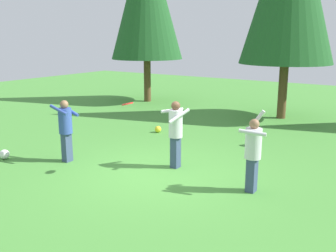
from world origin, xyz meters
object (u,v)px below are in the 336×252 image
at_px(person_catcher, 65,126).
at_px(ball_yellow, 158,129).
at_px(frisbee, 128,104).
at_px(person_thrower, 253,149).
at_px(ball_white, 4,154).
at_px(ball_blue, 250,142).
at_px(person_bystander, 176,129).

relative_size(person_catcher, ball_yellow, 7.27).
xyz_separation_m(person_catcher, frisbee, (1.97, 0.13, 0.74)).
relative_size(person_thrower, ball_white, 6.69).
height_order(ball_blue, ball_white, ball_white).
xyz_separation_m(person_catcher, ball_yellow, (0.21, 3.83, -0.85)).
distance_m(frisbee, ball_yellow, 4.40).
height_order(person_catcher, person_bystander, person_bystander).
bearing_deg(person_catcher, ball_white, -156.31).
distance_m(person_catcher, person_bystander, 2.86).
bearing_deg(person_catcher, ball_blue, 45.85).
bearing_deg(ball_yellow, person_bystander, -48.02).
height_order(person_thrower, ball_white, person_thrower).
distance_m(person_thrower, ball_yellow, 5.56).
distance_m(person_bystander, frisbee, 1.41).
bearing_deg(person_catcher, person_thrower, 5.25).
xyz_separation_m(frisbee, ball_white, (-3.51, -0.93, -1.57)).
bearing_deg(frisbee, person_catcher, -176.28).
bearing_deg(person_thrower, ball_yellow, -46.67).
height_order(frisbee, ball_white, frisbee).
relative_size(frisbee, ball_blue, 1.20).
xyz_separation_m(person_bystander, ball_yellow, (-2.40, 2.67, -0.88)).
distance_m(ball_blue, ball_yellow, 3.23).
distance_m(person_thrower, ball_blue, 3.62).
xyz_separation_m(person_thrower, ball_white, (-6.30, -1.55, -0.80)).
height_order(frisbee, ball_yellow, frisbee).
height_order(person_bystander, ball_yellow, person_bystander).
bearing_deg(ball_white, frisbee, 14.80).
relative_size(person_catcher, person_bystander, 0.97).
bearing_deg(ball_blue, person_catcher, -130.43).
distance_m(ball_blue, ball_white, 6.92).
bearing_deg(frisbee, ball_white, -165.20).
distance_m(person_catcher, ball_blue, 5.35).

